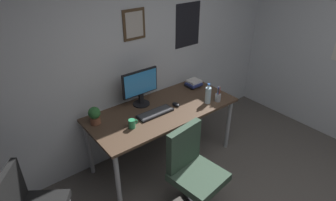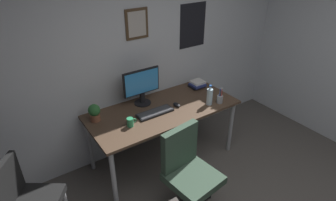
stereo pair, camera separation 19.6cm
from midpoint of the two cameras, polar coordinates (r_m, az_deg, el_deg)
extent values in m
cube|color=silver|center=(3.46, -6.59, 9.73)|extent=(4.40, 0.08, 2.60)
cube|color=#4C3823|center=(3.25, -8.70, 14.96)|extent=(0.28, 0.02, 0.34)
cube|color=beige|center=(3.24, -8.59, 14.93)|extent=(0.22, 0.00, 0.28)
cube|color=black|center=(3.74, 2.47, 14.98)|extent=(0.40, 0.01, 0.56)
cube|color=#4C3828|center=(3.30, -2.78, -1.86)|extent=(1.76, 0.79, 0.03)
cylinder|color=#9EA0A5|center=(2.98, -12.03, -15.88)|extent=(0.05, 0.05, 0.73)
cylinder|color=#9EA0A5|center=(3.77, 10.64, -4.83)|extent=(0.05, 0.05, 0.73)
cylinder|color=#9EA0A5|center=(3.46, -17.24, -9.26)|extent=(0.05, 0.05, 0.73)
cylinder|color=#9EA0A5|center=(4.16, 3.83, -0.82)|extent=(0.05, 0.05, 0.73)
cube|color=#334738|center=(2.84, 4.15, -15.25)|extent=(0.51, 0.51, 0.08)
cube|color=#334738|center=(2.76, 1.18, -9.32)|extent=(0.43, 0.12, 0.45)
cylinder|color=#9EA0A5|center=(3.02, 3.97, -18.64)|extent=(0.07, 0.07, 0.42)
cube|color=black|center=(3.22, 5.59, -19.36)|extent=(0.28, 0.07, 0.03)
cylinder|color=black|center=(3.31, 7.21, -18.18)|extent=(0.04, 0.04, 0.04)
cube|color=black|center=(3.23, 2.51, -19.10)|extent=(0.09, 0.28, 0.03)
cylinder|color=black|center=(3.32, 1.26, -17.68)|extent=(0.04, 0.04, 0.04)
cube|color=black|center=(2.77, -31.22, -15.75)|extent=(0.27, 0.36, 0.40)
cylinder|color=black|center=(3.39, -7.07, -0.67)|extent=(0.20, 0.20, 0.01)
cube|color=black|center=(3.36, -7.14, 0.32)|extent=(0.05, 0.04, 0.12)
cube|color=black|center=(3.27, -7.41, 3.58)|extent=(0.46, 0.02, 0.30)
cube|color=#338CD8|center=(3.25, -7.23, 3.46)|extent=(0.43, 0.00, 0.27)
cube|color=black|center=(3.19, -4.37, -2.59)|extent=(0.43, 0.15, 0.02)
cube|color=#38383A|center=(3.18, -4.37, -2.39)|extent=(0.41, 0.13, 0.00)
ellipsoid|color=black|center=(3.33, -0.08, -0.83)|extent=(0.06, 0.11, 0.04)
cylinder|color=silver|center=(3.38, 6.46, 1.01)|extent=(0.07, 0.07, 0.20)
cylinder|color=silver|center=(3.32, 6.57, 2.83)|extent=(0.03, 0.03, 0.04)
cylinder|color=#2659B2|center=(3.31, 6.60, 3.22)|extent=(0.03, 0.03, 0.02)
cylinder|color=#2D8C59|center=(2.97, -9.21, -4.71)|extent=(0.07, 0.07, 0.10)
torus|color=#2D8C59|center=(2.99, -8.43, -4.32)|extent=(0.05, 0.01, 0.05)
cylinder|color=brown|center=(3.13, -16.24, -3.89)|extent=(0.11, 0.11, 0.07)
sphere|color=#2D6B33|center=(3.08, -16.48, -2.45)|extent=(0.13, 0.13, 0.13)
ellipsoid|color=#287A38|center=(3.10, -17.18, -2.34)|extent=(0.07, 0.08, 0.02)
ellipsoid|color=#287A38|center=(3.11, -16.16, -2.04)|extent=(0.07, 0.08, 0.02)
ellipsoid|color=#287A38|center=(3.04, -16.75, -2.51)|extent=(0.08, 0.07, 0.02)
cylinder|color=#9EA0A5|center=(3.46, 8.46, 0.57)|extent=(0.07, 0.07, 0.09)
cylinder|color=#263FBF|center=(3.42, 8.43, 1.70)|extent=(0.01, 0.01, 0.13)
cylinder|color=red|center=(3.42, 8.81, 1.68)|extent=(0.01, 0.01, 0.13)
cylinder|color=black|center=(3.41, 8.55, 1.61)|extent=(0.01, 0.01, 0.13)
cylinder|color=#9EA0A5|center=(3.42, 8.68, 1.83)|extent=(0.01, 0.03, 0.14)
cylinder|color=#9EA0A5|center=(3.41, 8.49, 1.75)|extent=(0.01, 0.02, 0.14)
cube|color=black|center=(3.82, 3.70, 3.18)|extent=(0.21, 0.14, 0.03)
cube|color=navy|center=(3.77, 3.77, 3.34)|extent=(0.18, 0.17, 0.03)
cube|color=silver|center=(3.79, 3.80, 3.92)|extent=(0.17, 0.16, 0.03)
camera|label=1|loc=(0.10, -91.79, -1.00)|focal=30.13mm
camera|label=2|loc=(0.10, 88.21, 1.00)|focal=30.13mm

